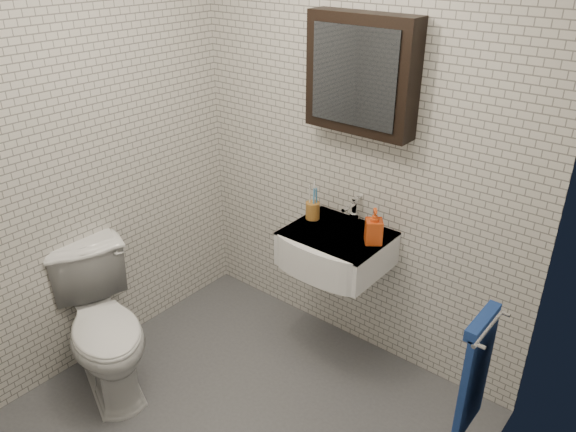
% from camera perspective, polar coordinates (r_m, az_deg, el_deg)
% --- Properties ---
extents(ground, '(2.20, 2.00, 0.01)m').
position_cam_1_polar(ground, '(3.20, -4.81, -20.20)').
color(ground, '#52545A').
rests_on(ground, ground).
extents(room_shell, '(2.22, 2.02, 2.51)m').
position_cam_1_polar(room_shell, '(2.35, -6.16, 4.89)').
color(room_shell, silver).
rests_on(room_shell, ground).
extents(washbasin, '(0.55, 0.50, 0.20)m').
position_cam_1_polar(washbasin, '(3.15, 4.56, -3.48)').
color(washbasin, white).
rests_on(washbasin, room_shell).
extents(faucet, '(0.06, 0.20, 0.15)m').
position_cam_1_polar(faucet, '(3.22, 6.67, 0.38)').
color(faucet, silver).
rests_on(faucet, washbasin).
extents(mirror_cabinet, '(0.60, 0.15, 0.60)m').
position_cam_1_polar(mirror_cabinet, '(2.95, 7.45, 14.08)').
color(mirror_cabinet, black).
rests_on(mirror_cabinet, room_shell).
extents(towel_rail, '(0.09, 0.30, 0.58)m').
position_cam_1_polar(towel_rail, '(2.53, 18.56, -14.57)').
color(towel_rail, silver).
rests_on(towel_rail, room_shell).
extents(toothbrush_cup, '(0.10, 0.10, 0.22)m').
position_cam_1_polar(toothbrush_cup, '(3.26, 2.52, 0.65)').
color(toothbrush_cup, '#A36A28').
rests_on(toothbrush_cup, washbasin).
extents(soap_bottle, '(0.13, 0.13, 0.20)m').
position_cam_1_polar(soap_bottle, '(3.01, 8.74, -1.02)').
color(soap_bottle, '#E25017').
rests_on(soap_bottle, washbasin).
extents(toilet, '(0.88, 0.69, 0.79)m').
position_cam_1_polar(toilet, '(3.33, -18.16, -10.59)').
color(toilet, white).
rests_on(toilet, ground).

